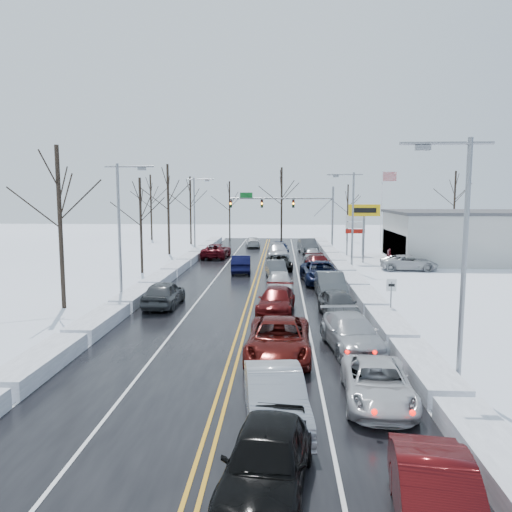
# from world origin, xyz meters

# --- Properties ---
(ground) EXTENTS (160.00, 160.00, 0.00)m
(ground) POSITION_xyz_m (0.00, 0.00, 0.00)
(ground) COLOR white
(ground) RESTS_ON ground
(road_surface) EXTENTS (14.00, 84.00, 0.01)m
(road_surface) POSITION_xyz_m (0.00, 2.00, 0.01)
(road_surface) COLOR black
(road_surface) RESTS_ON ground
(snow_bank_left) EXTENTS (1.52, 72.00, 0.72)m
(snow_bank_left) POSITION_xyz_m (-7.60, 2.00, 0.00)
(snow_bank_left) COLOR white
(snow_bank_left) RESTS_ON ground
(snow_bank_right) EXTENTS (1.52, 72.00, 0.72)m
(snow_bank_right) POSITION_xyz_m (7.60, 2.00, 0.00)
(snow_bank_right) COLOR white
(snow_bank_right) RESTS_ON ground
(traffic_signal_mast) EXTENTS (13.28, 0.39, 8.00)m
(traffic_signal_mast) POSITION_xyz_m (3.45, 27.99, 5.48)
(traffic_signal_mast) COLOR slate
(traffic_signal_mast) RESTS_ON ground
(tires_plus_sign) EXTENTS (3.20, 0.34, 6.00)m
(tires_plus_sign) POSITION_xyz_m (10.50, 15.99, 4.99)
(tires_plus_sign) COLOR slate
(tires_plus_sign) RESTS_ON ground
(used_vehicles_sign) EXTENTS (2.20, 0.22, 4.65)m
(used_vehicles_sign) POSITION_xyz_m (10.50, 22.00, 3.32)
(used_vehicles_sign) COLOR slate
(used_vehicles_sign) RESTS_ON ground
(speed_limit_sign) EXTENTS (0.55, 0.09, 2.35)m
(speed_limit_sign) POSITION_xyz_m (8.20, -8.00, 1.63)
(speed_limit_sign) COLOR slate
(speed_limit_sign) RESTS_ON ground
(flagpole) EXTENTS (1.87, 1.20, 10.00)m
(flagpole) POSITION_xyz_m (15.17, 30.00, 5.93)
(flagpole) COLOR silver
(flagpole) RESTS_ON ground
(dealership_building) EXTENTS (20.40, 12.40, 5.30)m
(dealership_building) POSITION_xyz_m (23.98, 18.00, 2.66)
(dealership_building) COLOR #B7B8B3
(dealership_building) RESTS_ON ground
(streetlight_se) EXTENTS (3.20, 0.25, 9.00)m
(streetlight_se) POSITION_xyz_m (8.30, -18.00, 5.31)
(streetlight_se) COLOR slate
(streetlight_se) RESTS_ON ground
(streetlight_ne) EXTENTS (3.20, 0.25, 9.00)m
(streetlight_ne) POSITION_xyz_m (8.30, 10.00, 5.31)
(streetlight_ne) COLOR slate
(streetlight_ne) RESTS_ON ground
(streetlight_sw) EXTENTS (3.20, 0.25, 9.00)m
(streetlight_sw) POSITION_xyz_m (-8.30, -4.00, 5.31)
(streetlight_sw) COLOR slate
(streetlight_sw) RESTS_ON ground
(streetlight_nw) EXTENTS (3.20, 0.25, 9.00)m
(streetlight_nw) POSITION_xyz_m (-8.30, 24.00, 5.31)
(streetlight_nw) COLOR slate
(streetlight_nw) RESTS_ON ground
(tree_left_b) EXTENTS (4.00, 4.00, 10.00)m
(tree_left_b) POSITION_xyz_m (-11.50, -6.00, 6.99)
(tree_left_b) COLOR #2D231C
(tree_left_b) RESTS_ON ground
(tree_left_c) EXTENTS (3.40, 3.40, 8.50)m
(tree_left_c) POSITION_xyz_m (-10.50, 8.00, 5.94)
(tree_left_c) COLOR #2D231C
(tree_left_c) RESTS_ON ground
(tree_left_d) EXTENTS (4.20, 4.20, 10.50)m
(tree_left_d) POSITION_xyz_m (-11.20, 22.00, 7.33)
(tree_left_d) COLOR #2D231C
(tree_left_d) RESTS_ON ground
(tree_left_e) EXTENTS (3.80, 3.80, 9.50)m
(tree_left_e) POSITION_xyz_m (-10.80, 34.00, 6.64)
(tree_left_e) COLOR #2D231C
(tree_left_e) RESTS_ON ground
(tree_far_a) EXTENTS (4.00, 4.00, 10.00)m
(tree_far_a) POSITION_xyz_m (-18.00, 40.00, 6.99)
(tree_far_a) COLOR #2D231C
(tree_far_a) RESTS_ON ground
(tree_far_b) EXTENTS (3.60, 3.60, 9.00)m
(tree_far_b) POSITION_xyz_m (-6.00, 41.00, 6.29)
(tree_far_b) COLOR #2D231C
(tree_far_b) RESTS_ON ground
(tree_far_c) EXTENTS (4.40, 4.40, 11.00)m
(tree_far_c) POSITION_xyz_m (2.00, 39.00, 7.68)
(tree_far_c) COLOR #2D231C
(tree_far_c) RESTS_ON ground
(tree_far_d) EXTENTS (3.40, 3.40, 8.50)m
(tree_far_d) POSITION_xyz_m (12.00, 40.50, 5.94)
(tree_far_d) COLOR #2D231C
(tree_far_d) RESTS_ON ground
(tree_far_e) EXTENTS (4.20, 4.20, 10.50)m
(tree_far_e) POSITION_xyz_m (28.00, 41.00, 7.33)
(tree_far_e) COLOR #2D231C
(tree_far_e) RESTS_ON ground
(queued_car_0) EXTENTS (2.57, 5.09, 1.66)m
(queued_car_0) POSITION_xyz_m (1.73, -24.69, 0.00)
(queued_car_0) COLOR black
(queued_car_0) RESTS_ON ground
(queued_car_1) EXTENTS (2.31, 5.17, 1.65)m
(queued_car_1) POSITION_xyz_m (1.87, -21.04, 0.00)
(queued_car_1) COLOR #9D9FA4
(queued_car_1) RESTS_ON ground
(queued_car_2) EXTENTS (2.88, 5.97, 1.64)m
(queued_car_2) POSITION_xyz_m (1.94, -14.84, 0.00)
(queued_car_2) COLOR #480C09
(queued_car_2) RESTS_ON ground
(queued_car_3) EXTENTS (2.51, 5.23, 1.47)m
(queued_car_3) POSITION_xyz_m (1.75, -6.53, 0.00)
(queued_car_3) COLOR #470909
(queued_car_3) RESTS_ON ground
(queued_car_4) EXTENTS (1.99, 4.68, 1.58)m
(queued_car_4) POSITION_xyz_m (1.92, -0.69, 0.00)
(queued_car_4) COLOR silver
(queued_car_4) RESTS_ON ground
(queued_car_5) EXTENTS (2.03, 4.52, 1.44)m
(queued_car_5) POSITION_xyz_m (1.58, 6.12, 0.00)
(queued_car_5) COLOR #434548
(queued_car_5) RESTS_ON ground
(queued_car_6) EXTENTS (2.70, 5.02, 1.34)m
(queued_car_6) POSITION_xyz_m (1.83, 10.72, 0.00)
(queued_car_6) COLOR black
(queued_car_6) RESTS_ON ground
(queued_car_7) EXTENTS (2.61, 5.67, 1.60)m
(queued_car_7) POSITION_xyz_m (1.63, 18.47, 0.00)
(queued_car_7) COLOR #ABADB3
(queued_car_7) RESTS_ON ground
(queued_car_8) EXTENTS (2.23, 4.46, 1.46)m
(queued_car_8) POSITION_xyz_m (1.87, 24.01, 0.00)
(queued_car_8) COLOR black
(queued_car_8) RESTS_ON ground
(queued_car_10) EXTENTS (2.53, 4.99, 1.35)m
(queued_car_10) POSITION_xyz_m (5.32, -19.37, 0.00)
(queued_car_10) COLOR #BEBDC0
(queued_car_10) RESTS_ON ground
(queued_car_11) EXTENTS (2.86, 5.60, 1.55)m
(queued_car_11) POSITION_xyz_m (5.26, -13.55, 0.00)
(queued_car_11) COLOR #9FA2A7
(queued_car_11) RESTS_ON ground
(queued_car_12) EXTENTS (2.34, 4.79, 1.57)m
(queued_car_12) POSITION_xyz_m (5.32, -7.57, 0.00)
(queued_car_12) COLOR #3E4043
(queued_car_12) RESTS_ON ground
(queued_car_13) EXTENTS (1.95, 5.23, 1.71)m
(queued_car_13) POSITION_xyz_m (5.41, -1.89, 0.00)
(queued_car_13) COLOR #45494B
(queued_car_13) RESTS_ON ground
(queued_car_14) EXTENTS (3.24, 6.33, 1.71)m
(queued_car_14) POSITION_xyz_m (5.17, 3.68, 0.00)
(queued_car_14) COLOR black
(queued_car_14) RESTS_ON ground
(queued_car_15) EXTENTS (2.55, 5.19, 1.45)m
(queued_car_15) POSITION_xyz_m (5.45, 9.98, 0.00)
(queued_car_15) COLOR #43090B
(queued_car_15) RESTS_ON ground
(queued_car_16) EXTENTS (2.06, 4.35, 1.43)m
(queued_car_16) POSITION_xyz_m (5.29, 16.44, 0.00)
(queued_car_16) COLOR #929499
(queued_car_16) RESTS_ON ground
(queued_car_17) EXTENTS (2.45, 5.41, 1.72)m
(queued_car_17) POSITION_xyz_m (5.20, 24.25, 0.00)
(queued_car_17) COLOR #414346
(queued_car_17) RESTS_ON ground
(oncoming_car_0) EXTENTS (1.96, 4.94, 1.60)m
(oncoming_car_0) POSITION_xyz_m (-1.60, 8.73, 0.00)
(oncoming_car_0) COLOR black
(oncoming_car_0) RESTS_ON ground
(oncoming_car_1) EXTENTS (2.99, 5.86, 1.59)m
(oncoming_car_1) POSITION_xyz_m (-5.22, 18.98, 0.00)
(oncoming_car_1) COLOR #530B12
(oncoming_car_1) RESTS_ON ground
(oncoming_car_2) EXTENTS (2.36, 4.81, 1.35)m
(oncoming_car_2) POSITION_xyz_m (-1.81, 30.42, 0.00)
(oncoming_car_2) COLOR silver
(oncoming_car_2) RESTS_ON ground
(oncoming_car_3) EXTENTS (2.09, 4.92, 1.66)m
(oncoming_car_3) POSITION_xyz_m (-5.36, -5.25, 0.00)
(oncoming_car_3) COLOR #3C3E41
(oncoming_car_3) RESTS_ON ground
(parked_car_0) EXTENTS (5.31, 2.66, 1.44)m
(parked_car_0) POSITION_xyz_m (13.92, 10.83, 0.00)
(parked_car_0) COLOR #BBBBBD
(parked_car_0) RESTS_ON ground
(parked_car_1) EXTENTS (2.07, 5.03, 1.46)m
(parked_car_1) POSITION_xyz_m (17.15, 16.74, 0.00)
(parked_car_1) COLOR #3A3D3F
(parked_car_1) RESTS_ON ground
(parked_car_2) EXTENTS (2.45, 4.92, 1.61)m
(parked_car_2) POSITION_xyz_m (14.90, 21.18, 0.00)
(parked_car_2) COLOR #4B0A0F
(parked_car_2) RESTS_ON ground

